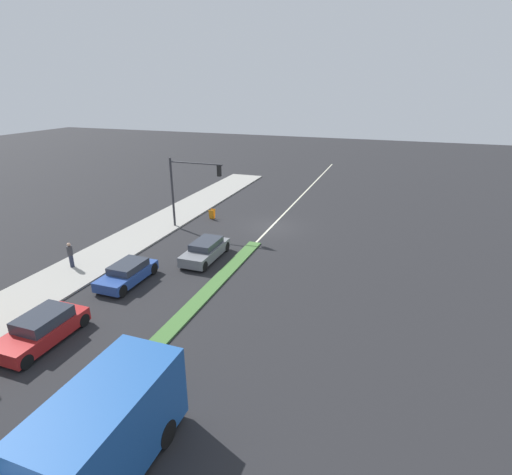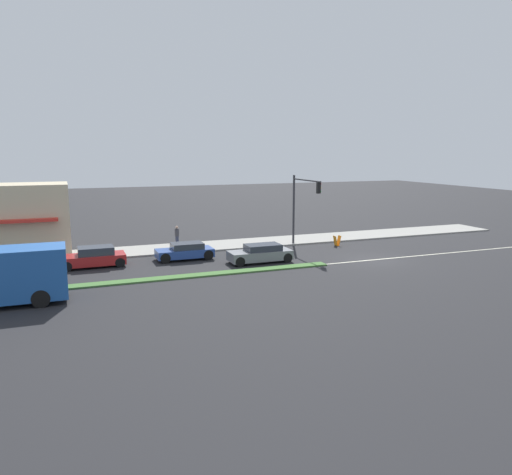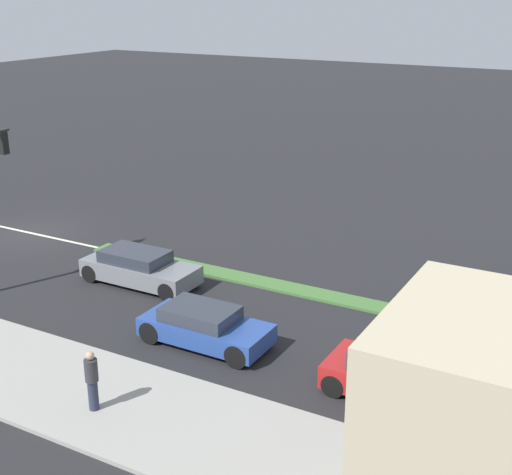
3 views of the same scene
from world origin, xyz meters
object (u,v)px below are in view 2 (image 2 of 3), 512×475
at_px(coupe_blue, 185,251).
at_px(hatchback_red, 94,257).
at_px(warning_aframe_sign, 337,241).
at_px(traffic_signal_main, 302,199).
at_px(pedestrian, 177,236).
at_px(suv_grey, 261,254).

bearing_deg(coupe_blue, hatchback_red, 90.00).
distance_m(warning_aframe_sign, hatchback_red, 18.97).
height_order(traffic_signal_main, warning_aframe_sign, traffic_signal_main).
xyz_separation_m(warning_aframe_sign, coupe_blue, (-0.58, 12.74, 0.17)).
xyz_separation_m(pedestrian, hatchback_red, (-4.55, 6.64, -0.34)).
relative_size(warning_aframe_sign, hatchback_red, 0.20).
height_order(pedestrian, warning_aframe_sign, pedestrian).
distance_m(warning_aframe_sign, suv_grey, 8.74).
height_order(pedestrian, hatchback_red, pedestrian).
distance_m(pedestrian, suv_grey, 8.51).
distance_m(traffic_signal_main, pedestrian, 10.36).
xyz_separation_m(warning_aframe_sign, suv_grey, (-3.38, 8.06, 0.20)).
bearing_deg(warning_aframe_sign, hatchback_red, 91.76).
distance_m(warning_aframe_sign, coupe_blue, 12.76).
relative_size(traffic_signal_main, warning_aframe_sign, 6.69).
relative_size(warning_aframe_sign, suv_grey, 0.19).
bearing_deg(traffic_signal_main, pedestrian, 69.81).
xyz_separation_m(traffic_signal_main, pedestrian, (3.43, 9.33, -2.92)).
bearing_deg(traffic_signal_main, coupe_blue, 96.58).
xyz_separation_m(suv_grey, hatchback_red, (2.80, 10.90, 0.03)).
relative_size(coupe_blue, hatchback_red, 0.96).
height_order(warning_aframe_sign, suv_grey, suv_grey).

